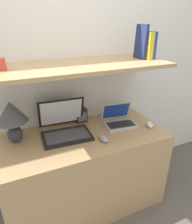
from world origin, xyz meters
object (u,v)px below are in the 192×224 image
object	(u,v)px
book_yellow	(145,45)
book_navy	(141,42)
table_lamp	(12,116)
laptop_large	(65,127)
second_mouse	(150,125)
router_box	(81,115)
book_blue	(149,45)
computer_mouse	(104,138)
laptop_small	(119,120)

from	to	relation	value
book_yellow	book_navy	bearing A→B (deg)	180.00
table_lamp	book_navy	world-z (taller)	book_navy
table_lamp	laptop_large	distance (m)	0.41
table_lamp	second_mouse	xyz separation A→B (m)	(1.07, -0.22, -0.20)
second_mouse	book_navy	distance (m)	0.69
book_navy	router_box	bearing A→B (deg)	160.09
router_box	book_blue	world-z (taller)	book_blue
laptop_large	computer_mouse	distance (m)	0.33
computer_mouse	book_navy	distance (m)	0.81
laptop_small	router_box	bearing A→B (deg)	146.97
computer_mouse	book_blue	distance (m)	0.84
laptop_large	book_blue	size ratio (longest dim) A/B	1.92
laptop_small	book_navy	distance (m)	0.67
computer_mouse	second_mouse	distance (m)	0.46
laptop_large	computer_mouse	size ratio (longest dim) A/B	3.44
router_box	book_yellow	size ratio (longest dim) A/B	0.60
laptop_large	book_blue	bearing A→B (deg)	-0.96
book_yellow	book_blue	bearing A→B (deg)	0.00
laptop_large	laptop_small	xyz separation A→B (m)	(0.48, -0.03, -0.02)
router_box	book_blue	bearing A→B (deg)	-16.98
second_mouse	book_yellow	size ratio (longest dim) A/B	0.55
second_mouse	book_blue	size ratio (longest dim) A/B	0.55
laptop_large	second_mouse	xyz separation A→B (m)	(0.70, -0.18, -0.04)
laptop_large	router_box	xyz separation A→B (m)	(0.19, 0.15, 0.00)
laptop_small	router_box	world-z (taller)	laptop_small
computer_mouse	router_box	bearing A→B (deg)	97.45
book_blue	book_yellow	bearing A→B (deg)	180.00
book_navy	book_yellow	bearing A→B (deg)	0.00
router_box	table_lamp	bearing A→B (deg)	-168.36
laptop_large	book_yellow	xyz separation A→B (m)	(0.69, -0.01, 0.60)
computer_mouse	router_box	size ratio (longest dim) A/B	0.94
book_blue	book_yellow	size ratio (longest dim) A/B	1.02
book_navy	laptop_large	bearing A→B (deg)	178.92
second_mouse	book_blue	distance (m)	0.66
computer_mouse	book_navy	bearing A→B (deg)	26.30
laptop_small	second_mouse	xyz separation A→B (m)	(0.22, -0.15, -0.02)
computer_mouse	laptop_small	bearing A→B (deg)	37.71
laptop_small	second_mouse	size ratio (longest dim) A/B	2.59
laptop_small	book_blue	world-z (taller)	book_blue
table_lamp	book_blue	distance (m)	1.20
laptop_small	book_blue	distance (m)	0.67
table_lamp	laptop_small	bearing A→B (deg)	-4.71
computer_mouse	book_yellow	world-z (taller)	book_yellow
computer_mouse	table_lamp	bearing A→B (deg)	157.44
second_mouse	book_blue	bearing A→B (deg)	76.98
laptop_small	book_navy	bearing A→B (deg)	6.40
laptop_small	book_yellow	distance (m)	0.65
book_yellow	book_navy	size ratio (longest dim) A/B	0.78
computer_mouse	book_yellow	xyz separation A→B (m)	(0.45, 0.20, 0.64)
router_box	laptop_large	bearing A→B (deg)	-141.31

